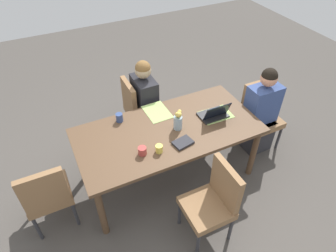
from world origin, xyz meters
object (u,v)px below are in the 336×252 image
Objects in this scene: chair_head_left_left_near at (259,112)px; flower_vase at (178,120)px; laptop_head_left_left_near at (214,114)px; coffee_mug_near_right at (159,149)px; chair_far_left_far at (214,200)px; chair_head_right_right_near at (47,194)px; chair_near_left_mid at (138,107)px; dining_table at (168,135)px; coffee_mug_centre_left at (142,151)px; book_red_cover at (183,143)px; coffee_mug_near_left at (119,118)px; person_near_left_mid at (145,106)px; person_head_left_left_near at (260,115)px.

flower_vase reaches higher than chair_head_left_left_near.
coffee_mug_near_right is (0.80, 0.23, -0.00)m from laptop_head_left_left_near.
chair_far_left_far is 2.81× the size of laptop_head_left_left_near.
chair_head_right_right_near is 1.19m from coffee_mug_near_right.
chair_near_left_mid is at bearing -100.01° from coffee_mug_near_right.
chair_head_right_right_near is at bearing 34.76° from chair_near_left_mid.
chair_head_left_left_near is (-1.35, -0.05, -0.18)m from dining_table.
chair_head_left_left_near is at bearing 150.37° from chair_near_left_mid.
flower_vase is at bearing -158.99° from coffee_mug_centre_left.
coffee_mug_near_right reaches higher than book_red_cover.
coffee_mug_near_left reaches higher than dining_table.
book_red_cover is (0.00, 1.05, 0.25)m from person_near_left_mid.
chair_far_left_far is at bearing 93.81° from chair_near_left_mid.
person_head_left_left_near is 1.33× the size of chair_far_left_far.
flower_vase is (-0.14, 0.87, 0.38)m from chair_near_left_mid.
chair_near_left_mid is 9.07× the size of coffee_mug_near_left.
chair_near_left_mid reaches higher than coffee_mug_near_left.
coffee_mug_near_left is (-0.93, -0.45, 0.31)m from chair_head_right_right_near.
person_head_left_left_near is 1.30m from book_red_cover.
coffee_mug_centre_left is at bearing -16.48° from book_red_cover.
chair_head_left_left_near is at bearing -171.08° from coffee_mug_centre_left.
person_head_left_left_near is 1.00× the size of person_near_left_mid.
coffee_mug_centre_left is (-0.04, 0.59, -0.01)m from coffee_mug_near_left.
dining_table is at bearing 139.23° from coffee_mug_near_left.
dining_table is 0.80m from person_near_left_mid.
person_near_left_mid is 0.69m from coffee_mug_near_left.
chair_head_right_right_near is (1.40, 0.86, -0.03)m from person_near_left_mid.
chair_head_right_right_near is 9.07× the size of coffee_mug_near_left.
person_near_left_mid is 12.04× the size of coffee_mug_near_left.
coffee_mug_near_right is 0.97× the size of coffee_mug_centre_left.
chair_near_left_mid and chair_head_right_right_near have the same top height.
chair_head_right_right_near is at bearing -18.00° from book_red_cover.
coffee_mug_near_right is at bearing 164.90° from coffee_mug_centre_left.
person_head_left_left_near reaches higher than coffee_mug_near_right.
book_red_cover is at bearing 89.97° from person_near_left_mid.
chair_head_right_right_near is 3.67× the size of flower_vase.
book_red_cover is at bearing 172.41° from chair_head_right_right_near.
chair_far_left_far is at bearing 59.16° from laptop_head_left_left_near.
laptop_head_left_left_near is 1.60× the size of book_red_cover.
chair_far_left_far is 1.00× the size of chair_head_right_right_near.
chair_head_left_left_near is 1.50m from person_near_left_mid.
chair_head_right_right_near is (1.33, 0.92, 0.00)m from chair_near_left_mid.
chair_head_left_left_near is 1.00× the size of chair_far_left_far.
coffee_mug_near_left is (0.53, -0.40, -0.07)m from flower_vase.
dining_table is 24.23× the size of coffee_mug_near_right.
chair_head_left_left_near is 2.81× the size of laptop_head_left_left_near.
person_head_left_left_near is at bearing -179.56° from flower_vase.
chair_near_left_mid is 0.10m from person_near_left_mid.
person_head_left_left_near reaches higher than flower_vase.
person_near_left_mid is 1.64m from chair_head_right_right_near.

